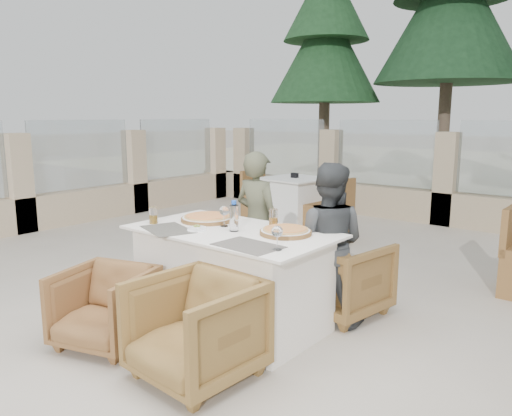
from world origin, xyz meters
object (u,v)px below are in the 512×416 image
Objects in this scene: pizza_right at (286,231)px; diner_right at (327,244)px; dining_table at (232,278)px; diner_left at (257,222)px; beer_glass_right at (273,218)px; water_bottle at (234,216)px; armchair_near_left at (105,307)px; armchair_far_right at (341,277)px; bg_table_a at (294,204)px; armchair_far_left at (263,257)px; armchair_near_right at (195,329)px; pizza_left at (207,218)px; beer_glass_left at (153,215)px; olive_dish at (197,228)px; wine_glass_corner at (277,236)px; wine_glass_centre at (224,215)px.

diner_right is (0.13, 0.38, -0.15)m from pizza_right.
dining_table is 1.21× the size of diner_left.
beer_glass_right is 0.10× the size of diner_left.
water_bottle is 1.14m from armchair_near_left.
armchair_far_right reaches higher than armchair_near_left.
bg_table_a is (-1.54, 3.03, -0.50)m from water_bottle.
dining_table is 0.80m from diner_right.
armchair_near_left is (-0.16, -1.63, -0.03)m from armchair_far_left.
armchair_near_right is at bearing 92.67° from armchair_far_right.
pizza_left is 0.61× the size of armchair_near_right.
beer_glass_left is 0.47m from olive_dish.
pizza_left reaches higher than armchair_near_left.
armchair_near_left is (-0.65, -1.15, -0.56)m from beer_glass_right.
pizza_right is at bearing -51.31° from bg_table_a.
dining_table is at bearing 42.75° from armchair_near_left.
armchair_near_right is at bearing -92.60° from pizza_right.
pizza_left is at bearing 89.72° from armchair_far_left.
pizza_right is at bearing 23.13° from water_bottle.
pizza_left is 0.34× the size of diner_right.
bg_table_a is at bearing 122.99° from wine_glass_corner.
pizza_right is 3.51× the size of olive_dish.
dining_table is 0.51m from water_bottle.
armchair_near_right is at bearing -64.05° from dining_table.
diner_left is at bearing 71.35° from beer_glass_left.
pizza_left is 1.13× the size of pizza_right.
diner_left reaches higher than pizza_right.
wine_glass_corner is at bearing -21.82° from water_bottle.
dining_table is at bearing 23.94° from diner_right.
diner_left is at bearing 118.83° from armchair_near_right.
pizza_right is 0.62× the size of armchair_near_left.
diner_right reaches higher than water_bottle.
water_bottle is 0.87m from diner_left.
bg_table_a is at bearing 116.42° from dining_table.
armchair_far_right is at bearing 77.22° from pizza_right.
beer_glass_left is 0.19× the size of armchair_far_left.
pizza_left is 3.26× the size of beer_glass_left.
armchair_far_left is 0.54× the size of diner_right.
wine_glass_corner is at bearing -4.40° from olive_dish.
armchair_far_right is 0.54× the size of diner_right.
pizza_left is 1.22m from armchair_far_right.
beer_glass_left is 0.97× the size of beer_glass_right.
diner_left is at bearing 116.61° from water_bottle.
pizza_left is at bearing 134.01° from armchair_near_right.
armchair_far_left reaches higher than armchair_far_right.
beer_glass_left is (-1.07, -0.36, 0.04)m from pizza_right.
water_bottle is 1.29× the size of wine_glass_centre.
pizza_left is 0.33× the size of diner_left.
water_bottle is 0.38× the size of armchair_near_left.
armchair_far_right is 0.97× the size of armchair_near_right.
wine_glass_corner reaches higher than pizza_left.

